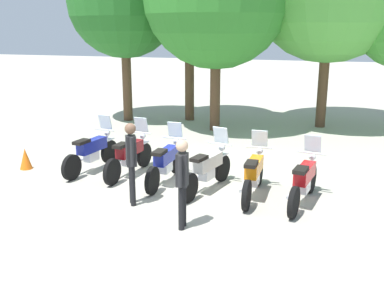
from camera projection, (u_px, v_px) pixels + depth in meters
ground_plane at (186, 186)px, 10.47m from camera, size 80.00×80.00×0.00m
motorcycle_0 at (92, 151)px, 11.49m from camera, size 0.70×2.18×1.37m
motorcycle_1 at (130, 155)px, 11.16m from camera, size 0.65×2.19×1.37m
motorcycle_2 at (166, 162)px, 10.60m from camera, size 0.62×2.19×1.37m
motorcycle_3 at (208, 168)px, 10.11m from camera, size 0.81×2.14×1.37m
motorcycle_4 at (254, 174)px, 9.75m from camera, size 0.62×2.19×1.37m
motorcycle_5 at (304, 180)px, 9.34m from camera, size 0.72×2.17×1.37m
person_0 at (182, 177)px, 8.08m from camera, size 0.24×0.40×1.70m
person_1 at (131, 157)px, 9.17m from camera, size 0.32×0.38×1.75m
tree_0 at (124, 2)px, 16.63m from camera, size 4.19×4.19×6.61m
traffic_cone at (25, 159)px, 11.68m from camera, size 0.32×0.32×0.55m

